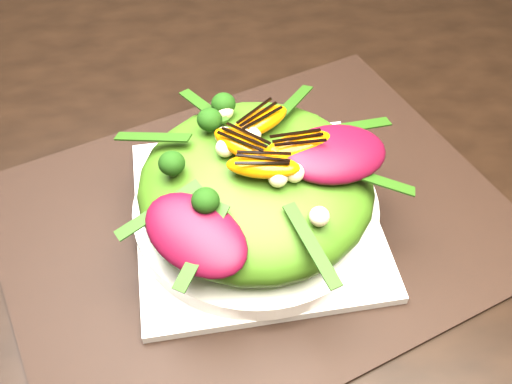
{
  "coord_description": "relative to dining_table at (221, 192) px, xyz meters",
  "views": [
    {
      "loc": [
        -0.02,
        -0.42,
        1.21
      ],
      "look_at": [
        0.03,
        -0.06,
        0.79
      ],
      "focal_mm": 42.0,
      "sensor_mm": 36.0,
      "label": 1
    }
  ],
  "objects": [
    {
      "name": "radicchio_leaf",
      "position": [
        0.1,
        -0.07,
        0.11
      ],
      "size": [
        0.11,
        0.08,
        0.02
      ],
      "primitive_type": "ellipsoid",
      "rotation": [
        0.0,
        0.0,
        0.19
      ],
      "color": "#470718",
      "rests_on": "lettuce_mound"
    },
    {
      "name": "macadamia_nut",
      "position": [
        0.06,
        -0.11,
        0.12
      ],
      "size": [
        0.02,
        0.02,
        0.02
      ],
      "primitive_type": "sphere",
      "rotation": [
        0.0,
        0.0,
        0.28
      ],
      "color": "beige",
      "rests_on": "lettuce_mound"
    },
    {
      "name": "plate_base",
      "position": [
        0.03,
        -0.06,
        0.03
      ],
      "size": [
        0.24,
        0.24,
        0.01
      ],
      "primitive_type": "cube",
      "rotation": [
        0.0,
        0.0,
        0.03
      ],
      "color": "silver",
      "rests_on": "placemat"
    },
    {
      "name": "salad_bowl",
      "position": [
        0.03,
        -0.06,
        0.04
      ],
      "size": [
        0.3,
        0.3,
        0.02
      ],
      "primitive_type": "cylinder",
      "rotation": [
        0.0,
        0.0,
        -0.33
      ],
      "color": "white",
      "rests_on": "plate_base"
    },
    {
      "name": "lettuce_mound",
      "position": [
        0.03,
        -0.06,
        0.07
      ],
      "size": [
        0.28,
        0.28,
        0.07
      ],
      "primitive_type": "ellipsoid",
      "rotation": [
        0.0,
        0.0,
        -0.37
      ],
      "color": "#3B6412",
      "rests_on": "salad_bowl"
    },
    {
      "name": "placemat",
      "position": [
        0.03,
        -0.06,
        0.02
      ],
      "size": [
        0.57,
        0.5,
        0.0
      ],
      "primitive_type": "cube",
      "rotation": [
        0.0,
        0.0,
        0.34
      ],
      "color": "black",
      "rests_on": "dining_table"
    },
    {
      "name": "dining_table",
      "position": [
        0.0,
        0.0,
        0.0
      ],
      "size": [
        1.6,
        0.9,
        0.75
      ],
      "primitive_type": "cube",
      "color": "black",
      "rests_on": "floor"
    },
    {
      "name": "broccoli_floret",
      "position": [
        -0.03,
        -0.02,
        0.12
      ],
      "size": [
        0.04,
        0.04,
        0.03
      ],
      "primitive_type": "sphere",
      "rotation": [
        0.0,
        0.0,
        -0.16
      ],
      "color": "black",
      "rests_on": "lettuce_mound"
    },
    {
      "name": "orange_segment",
      "position": [
        0.03,
        -0.05,
        0.12
      ],
      "size": [
        0.07,
        0.03,
        0.02
      ],
      "primitive_type": "ellipsoid",
      "rotation": [
        0.0,
        0.0,
        0.11
      ],
      "color": "#CA6103",
      "rests_on": "lettuce_mound"
    },
    {
      "name": "balsamic_drizzle",
      "position": [
        0.03,
        -0.05,
        0.13
      ],
      "size": [
        0.05,
        0.01,
        0.0
      ],
      "primitive_type": "cube",
      "rotation": [
        0.0,
        0.0,
        0.11
      ],
      "color": "black",
      "rests_on": "orange_segment"
    }
  ]
}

